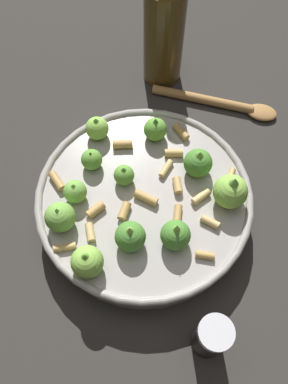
# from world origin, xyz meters

# --- Properties ---
(ground_plane) EXTENTS (2.40, 2.40, 0.00)m
(ground_plane) POSITION_xyz_m (0.00, 0.00, 0.00)
(ground_plane) COLOR #2D2B28
(cooking_pan) EXTENTS (0.31, 0.31, 0.11)m
(cooking_pan) POSITION_xyz_m (0.00, -0.00, 0.03)
(cooking_pan) COLOR #9E9993
(cooking_pan) RESTS_ON ground
(pepper_shaker) EXTENTS (0.04, 0.04, 0.09)m
(pepper_shaker) POSITION_xyz_m (0.21, 0.01, 0.04)
(pepper_shaker) COLOR black
(pepper_shaker) RESTS_ON ground
(olive_oil_bottle) EXTENTS (0.07, 0.07, 0.23)m
(olive_oil_bottle) POSITION_xyz_m (-0.25, 0.13, 0.10)
(olive_oil_bottle) COLOR #4C3814
(olive_oil_bottle) RESTS_ON ground
(wooden_spoon) EXTENTS (0.15, 0.19, 0.02)m
(wooden_spoon) POSITION_xyz_m (-0.14, 0.20, 0.01)
(wooden_spoon) COLOR #9E703D
(wooden_spoon) RESTS_ON ground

